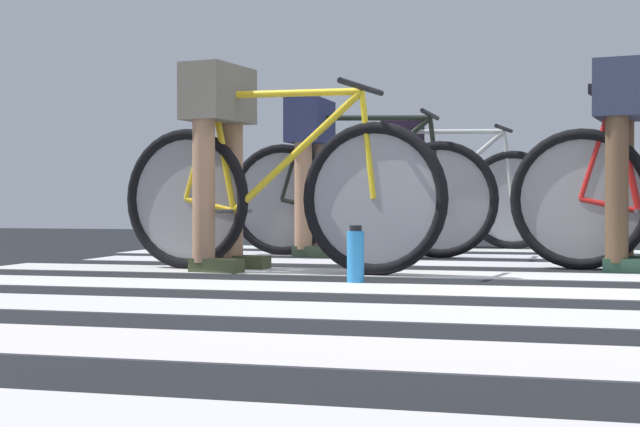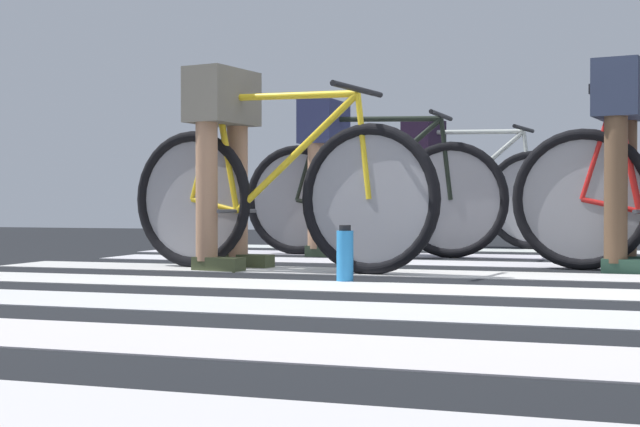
{
  "view_description": "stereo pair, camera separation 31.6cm",
  "coord_description": "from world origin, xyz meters",
  "px_view_note": "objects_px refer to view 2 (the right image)",
  "views": [
    {
      "loc": [
        0.15,
        -3.72,
        0.36
      ],
      "look_at": [
        -0.94,
        0.64,
        0.31
      ],
      "focal_mm": 51.48,
      "sensor_mm": 36.0,
      "label": 1
    },
    {
      "loc": [
        0.46,
        -3.72,
        0.36
      ],
      "look_at": [
        -0.94,
        0.64,
        0.31
      ],
      "focal_mm": 51.48,
      "sensor_mm": 36.0,
      "label": 2
    }
  ],
  "objects_px": {
    "bicycle_1_of_4": "(275,194)",
    "bicycle_4_of_4": "(463,197)",
    "cyclist_2_of_4": "(622,136)",
    "water_bottle": "(345,255)",
    "bicycle_3_of_4": "(371,196)",
    "cyclist_3_of_4": "(325,156)",
    "cyclist_1_of_4": "(223,140)",
    "cyclist_4_of_4": "(424,165)"
  },
  "relations": [
    {
      "from": "water_bottle",
      "to": "bicycle_3_of_4",
      "type": "bearing_deg",
      "value": 101.32
    },
    {
      "from": "cyclist_2_of_4",
      "to": "water_bottle",
      "type": "height_order",
      "value": "cyclist_2_of_4"
    },
    {
      "from": "bicycle_1_of_4",
      "to": "bicycle_3_of_4",
      "type": "height_order",
      "value": "same"
    },
    {
      "from": "cyclist_1_of_4",
      "to": "bicycle_4_of_4",
      "type": "xyz_separation_m",
      "value": [
        0.83,
        2.54,
        -0.28
      ]
    },
    {
      "from": "bicycle_1_of_4",
      "to": "bicycle_3_of_4",
      "type": "xyz_separation_m",
      "value": [
        0.14,
        1.35,
        0.0
      ]
    },
    {
      "from": "bicycle_4_of_4",
      "to": "cyclist_4_of_4",
      "type": "bearing_deg",
      "value": -180.0
    },
    {
      "from": "water_bottle",
      "to": "bicycle_1_of_4",
      "type": "bearing_deg",
      "value": 135.97
    },
    {
      "from": "bicycle_3_of_4",
      "to": "water_bottle",
      "type": "height_order",
      "value": "bicycle_3_of_4"
    },
    {
      "from": "bicycle_3_of_4",
      "to": "cyclist_3_of_4",
      "type": "bearing_deg",
      "value": -180.0
    },
    {
      "from": "bicycle_1_of_4",
      "to": "bicycle_4_of_4",
      "type": "xyz_separation_m",
      "value": [
        0.53,
        2.59,
        0.0
      ]
    },
    {
      "from": "bicycle_1_of_4",
      "to": "bicycle_4_of_4",
      "type": "height_order",
      "value": "same"
    },
    {
      "from": "cyclist_2_of_4",
      "to": "cyclist_4_of_4",
      "type": "xyz_separation_m",
      "value": [
        -1.42,
        2.13,
        -0.04
      ]
    },
    {
      "from": "bicycle_3_of_4",
      "to": "cyclist_3_of_4",
      "type": "height_order",
      "value": "cyclist_3_of_4"
    },
    {
      "from": "cyclist_1_of_4",
      "to": "cyclist_4_of_4",
      "type": "xyz_separation_m",
      "value": [
        0.53,
        2.59,
        -0.03
      ]
    },
    {
      "from": "cyclist_1_of_4",
      "to": "cyclist_4_of_4",
      "type": "relative_size",
      "value": 1.05
    },
    {
      "from": "cyclist_4_of_4",
      "to": "cyclist_3_of_4",
      "type": "bearing_deg",
      "value": -98.21
    },
    {
      "from": "bicycle_4_of_4",
      "to": "water_bottle",
      "type": "relative_size",
      "value": 7.05
    },
    {
      "from": "bicycle_1_of_4",
      "to": "cyclist_4_of_4",
      "type": "height_order",
      "value": "cyclist_4_of_4"
    },
    {
      "from": "cyclist_1_of_4",
      "to": "water_bottle",
      "type": "bearing_deg",
      "value": -23.62
    },
    {
      "from": "bicycle_1_of_4",
      "to": "cyclist_1_of_4",
      "type": "bearing_deg",
      "value": -180.0
    },
    {
      "from": "cyclist_1_of_4",
      "to": "bicycle_3_of_4",
      "type": "xyz_separation_m",
      "value": [
        0.44,
        1.3,
        -0.28
      ]
    },
    {
      "from": "bicycle_4_of_4",
      "to": "water_bottle",
      "type": "xyz_separation_m",
      "value": [
        -0.02,
        -3.08,
        -0.27
      ]
    },
    {
      "from": "bicycle_1_of_4",
      "to": "cyclist_4_of_4",
      "type": "xyz_separation_m",
      "value": [
        0.22,
        2.64,
        0.25
      ]
    },
    {
      "from": "bicycle_4_of_4",
      "to": "water_bottle",
      "type": "height_order",
      "value": "bicycle_4_of_4"
    },
    {
      "from": "cyclist_1_of_4",
      "to": "bicycle_3_of_4",
      "type": "height_order",
      "value": "cyclist_1_of_4"
    },
    {
      "from": "cyclist_2_of_4",
      "to": "cyclist_3_of_4",
      "type": "distance_m",
      "value": 2.01
    },
    {
      "from": "bicycle_1_of_4",
      "to": "water_bottle",
      "type": "height_order",
      "value": "bicycle_1_of_4"
    },
    {
      "from": "cyclist_2_of_4",
      "to": "cyclist_4_of_4",
      "type": "height_order",
      "value": "cyclist_2_of_4"
    },
    {
      "from": "bicycle_3_of_4",
      "to": "cyclist_3_of_4",
      "type": "relative_size",
      "value": 1.75
    },
    {
      "from": "cyclist_2_of_4",
      "to": "bicycle_3_of_4",
      "type": "relative_size",
      "value": 0.6
    },
    {
      "from": "cyclist_1_of_4",
      "to": "cyclist_3_of_4",
      "type": "relative_size",
      "value": 1.03
    },
    {
      "from": "bicycle_1_of_4",
      "to": "water_bottle",
      "type": "xyz_separation_m",
      "value": [
        0.5,
        -0.49,
        -0.27
      ]
    },
    {
      "from": "cyclist_2_of_4",
      "to": "cyclist_3_of_4",
      "type": "relative_size",
      "value": 1.04
    },
    {
      "from": "bicycle_1_of_4",
      "to": "bicycle_4_of_4",
      "type": "bearing_deg",
      "value": 88.66
    },
    {
      "from": "bicycle_1_of_4",
      "to": "bicycle_4_of_4",
      "type": "relative_size",
      "value": 1.0
    },
    {
      "from": "bicycle_4_of_4",
      "to": "cyclist_1_of_4",
      "type": "bearing_deg",
      "value": -99.09
    },
    {
      "from": "bicycle_3_of_4",
      "to": "cyclist_3_of_4",
      "type": "xyz_separation_m",
      "value": [
        -0.31,
        0.02,
        0.26
      ]
    },
    {
      "from": "bicycle_4_of_4",
      "to": "water_bottle",
      "type": "distance_m",
      "value": 3.09
    },
    {
      "from": "cyclist_2_of_4",
      "to": "bicycle_4_of_4",
      "type": "height_order",
      "value": "cyclist_2_of_4"
    },
    {
      "from": "cyclist_3_of_4",
      "to": "cyclist_4_of_4",
      "type": "xyz_separation_m",
      "value": [
        0.4,
        1.27,
        -0.01
      ]
    },
    {
      "from": "cyclist_3_of_4",
      "to": "water_bottle",
      "type": "distance_m",
      "value": 2.05
    },
    {
      "from": "water_bottle",
      "to": "cyclist_2_of_4",
      "type": "bearing_deg",
      "value": 41.25
    }
  ]
}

